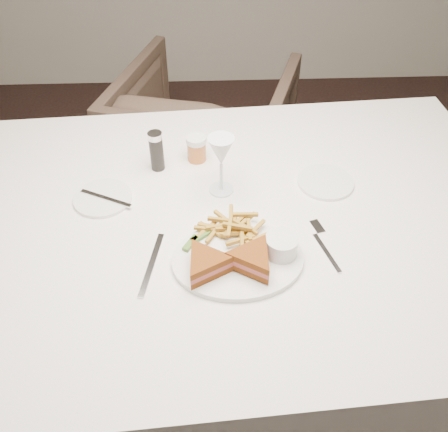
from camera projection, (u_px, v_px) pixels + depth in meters
table at (223, 303)px, 1.58m from camera, size 1.71×1.20×0.75m
chair_far at (206, 133)px, 2.29m from camera, size 0.89×0.87×0.74m
table_setting at (227, 223)px, 1.25m from camera, size 0.79×0.59×0.18m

